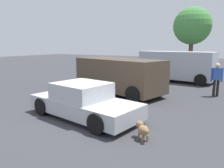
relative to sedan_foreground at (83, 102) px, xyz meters
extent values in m
plane|color=#38383D|center=(0.30, -0.04, -0.57)|extent=(80.00, 80.00, 0.00)
cube|color=#B7BABF|center=(0.03, 0.00, -0.15)|extent=(4.45, 2.41, 0.51)
cube|color=#B7BABF|center=(-0.07, 0.01, 0.39)|extent=(2.01, 1.87, 0.57)
cube|color=slate|center=(0.76, -0.13, 0.39)|extent=(0.31, 1.46, 0.48)
cube|color=slate|center=(-0.89, 0.15, 0.39)|extent=(0.31, 1.46, 0.48)
cylinder|color=black|center=(1.56, 0.56, -0.25)|extent=(0.67, 0.32, 0.64)
cylinder|color=black|center=(1.28, -1.05, -0.25)|extent=(0.67, 0.32, 0.64)
cylinder|color=black|center=(-1.23, 1.04, -0.25)|extent=(0.67, 0.32, 0.64)
cylinder|color=black|center=(-1.50, -0.57, -0.25)|extent=(0.67, 0.32, 0.64)
ellipsoid|color=olive|center=(2.60, -0.75, -0.29)|extent=(0.44, 0.44, 0.28)
sphere|color=olive|center=(2.43, -0.59, -0.21)|extent=(0.22, 0.22, 0.22)
sphere|color=olive|center=(2.37, -0.53, -0.22)|extent=(0.10, 0.10, 0.10)
cylinder|color=olive|center=(2.47, -0.73, -0.49)|extent=(0.06, 0.06, 0.17)
cylinder|color=olive|center=(2.57, -0.61, -0.49)|extent=(0.06, 0.06, 0.17)
cylinder|color=olive|center=(2.63, -0.88, -0.49)|extent=(0.06, 0.06, 0.17)
cylinder|color=olive|center=(2.73, -0.77, -0.49)|extent=(0.06, 0.06, 0.17)
sphere|color=olive|center=(2.76, -0.89, -0.24)|extent=(0.12, 0.12, 0.12)
cube|color=#B2B7C1|center=(0.91, 9.65, 0.59)|extent=(5.24, 2.50, 1.88)
cube|color=slate|center=(3.38, 9.37, 1.01)|extent=(0.23, 1.66, 0.75)
cylinder|color=black|center=(2.93, 10.36, -0.19)|extent=(0.78, 0.33, 0.76)
cylinder|color=black|center=(2.72, 8.51, -0.19)|extent=(0.78, 0.33, 0.76)
cylinder|color=black|center=(-0.91, 10.79, -0.19)|extent=(0.78, 0.33, 0.76)
cylinder|color=black|center=(-1.11, 8.94, -0.19)|extent=(0.78, 0.33, 0.76)
cube|color=#4C3D2D|center=(-0.71, 3.96, 0.48)|extent=(5.26, 3.26, 1.61)
cube|color=slate|center=(1.60, 3.28, 0.83)|extent=(0.52, 1.61, 0.65)
cylinder|color=black|center=(1.33, 4.33, -0.17)|extent=(0.84, 0.47, 0.80)
cylinder|color=black|center=(0.81, 2.55, -0.17)|extent=(0.84, 0.47, 0.80)
cylinder|color=black|center=(-2.23, 5.38, -0.17)|extent=(0.84, 0.47, 0.80)
cylinder|color=black|center=(-2.75, 3.60, -0.17)|extent=(0.84, 0.47, 0.80)
cylinder|color=black|center=(3.73, 5.88, -0.15)|extent=(0.13, 0.13, 0.85)
cylinder|color=black|center=(3.89, 5.94, -0.15)|extent=(0.13, 0.13, 0.85)
cube|color=#3359B2|center=(3.81, 5.91, 0.58)|extent=(0.46, 0.36, 0.60)
cylinder|color=#3359B2|center=(3.59, 5.83, 0.52)|extent=(0.09, 0.09, 0.71)
cylinder|color=#3359B2|center=(4.04, 5.99, 0.52)|extent=(0.09, 0.09, 0.71)
sphere|color=beige|center=(3.81, 5.91, 0.99)|extent=(0.23, 0.23, 0.23)
cylinder|color=brown|center=(0.55, 16.51, 0.94)|extent=(0.40, 0.40, 3.03)
sphere|color=#478C42|center=(0.55, 16.51, 3.80)|extent=(3.57, 3.57, 3.57)
camera|label=1|loc=(4.66, -6.01, 2.00)|focal=34.89mm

